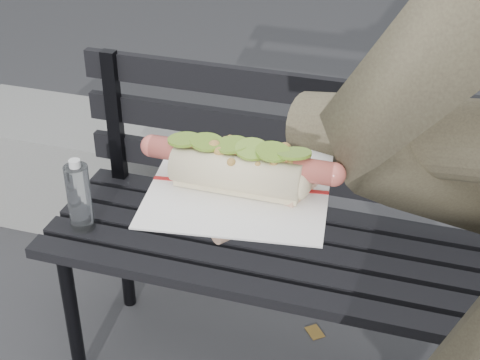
# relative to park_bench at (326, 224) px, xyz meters

# --- Properties ---
(park_bench) EXTENTS (1.50, 0.44, 0.88)m
(park_bench) POSITION_rel_park_bench_xyz_m (0.00, 0.00, 0.00)
(park_bench) COLOR black
(park_bench) RESTS_ON ground
(concrete_block) EXTENTS (1.20, 0.40, 0.40)m
(concrete_block) POSITION_rel_park_bench_xyz_m (-0.89, 0.55, -0.32)
(concrete_block) COLOR slate
(concrete_block) RESTS_ON ground
(held_hotdog) EXTENTS (0.64, 0.30, 0.20)m
(held_hotdog) POSITION_rel_park_bench_xyz_m (0.26, -0.87, 0.73)
(held_hotdog) COLOR #41392B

